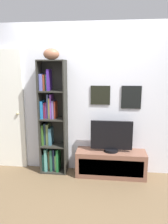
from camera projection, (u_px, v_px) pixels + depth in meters
ground at (83, 212)px, 2.69m from camera, size 5.20×5.20×0.04m
back_wall at (91, 100)px, 3.54m from camera, size 4.80×0.08×2.40m
bookshelf at (51, 124)px, 3.56m from camera, size 0.43×0.27×1.82m
football at (51, 54)px, 3.30m from camera, size 0.28×0.22×0.17m
tv_stand at (111, 163)px, 3.50m from camera, size 1.10×0.34×0.41m
television at (111, 137)px, 3.41m from camera, size 0.65×0.22×0.49m
door at (1, 110)px, 3.70m from camera, size 0.82×0.09×2.00m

